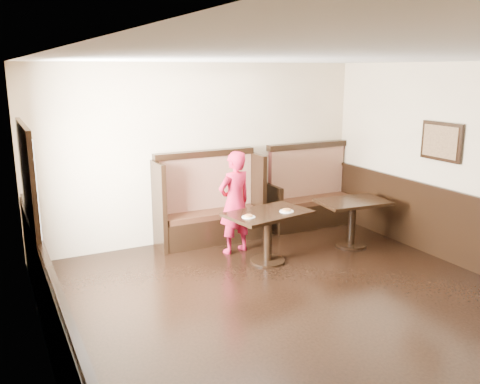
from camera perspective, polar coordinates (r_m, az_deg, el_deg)
ground at (r=5.67m, az=10.40°, el=-15.11°), size 7.00×7.00×0.00m
room_shell at (r=5.43m, az=6.35°, el=-8.47°), size 7.00×7.00×7.00m
booth_main at (r=8.13m, az=-3.53°, el=-1.89°), size 1.75×0.72×1.45m
booth_neighbor at (r=9.06m, az=7.87°, el=-0.67°), size 1.65×0.72×1.45m
table_main at (r=7.21m, az=3.17°, el=-3.58°), size 1.27×0.92×0.74m
table_neighbor at (r=8.07m, az=12.51°, el=-2.20°), size 1.11×0.79×0.73m
child at (r=7.54m, az=-0.60°, el=-1.18°), size 0.63×0.48×1.54m
pizza_plate_left at (r=6.90m, az=0.97°, el=-2.76°), size 0.19×0.19×0.03m
pizza_plate_right at (r=7.20m, az=5.25°, el=-2.10°), size 0.20×0.20×0.04m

